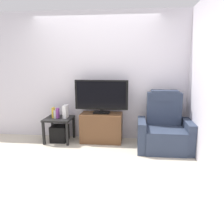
{
  "coord_description": "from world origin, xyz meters",
  "views": [
    {
      "loc": [
        0.81,
        -3.52,
        1.59
      ],
      "look_at": [
        0.39,
        0.5,
        0.7
      ],
      "focal_mm": 36.1,
      "sensor_mm": 36.0,
      "label": 1
    }
  ],
  "objects_px": {
    "tv_stand": "(102,127)",
    "recliner_armchair": "(164,130)",
    "side_table": "(59,122)",
    "subwoofer_box": "(60,133)",
    "television": "(101,96)",
    "book_middle": "(56,114)",
    "book_rightmost": "(58,113)",
    "book_leftmost": "(53,113)",
    "game_console": "(66,112)"
  },
  "relations": [
    {
      "from": "tv_stand",
      "to": "recliner_armchair",
      "type": "distance_m",
      "value": 1.25
    },
    {
      "from": "side_table",
      "to": "book_leftmost",
      "type": "height_order",
      "value": "book_leftmost"
    },
    {
      "from": "subwoofer_box",
      "to": "book_leftmost",
      "type": "distance_m",
      "value": 0.45
    },
    {
      "from": "book_middle",
      "to": "tv_stand",
      "type": "bearing_deg",
      "value": 5.54
    },
    {
      "from": "side_table",
      "to": "book_rightmost",
      "type": "xyz_separation_m",
      "value": [
        -0.01,
        -0.02,
        0.18
      ]
    },
    {
      "from": "recliner_armchair",
      "to": "game_console",
      "type": "relative_size",
      "value": 4.19
    },
    {
      "from": "tv_stand",
      "to": "game_console",
      "type": "distance_m",
      "value": 0.8
    },
    {
      "from": "side_table",
      "to": "book_leftmost",
      "type": "bearing_deg",
      "value": -168.69
    },
    {
      "from": "television",
      "to": "book_middle",
      "type": "xyz_separation_m",
      "value": [
        -0.92,
        -0.11,
        -0.37
      ]
    },
    {
      "from": "book_leftmost",
      "to": "book_middle",
      "type": "height_order",
      "value": "book_leftmost"
    },
    {
      "from": "subwoofer_box",
      "to": "book_rightmost",
      "type": "bearing_deg",
      "value": -116.21
    },
    {
      "from": "tv_stand",
      "to": "side_table",
      "type": "relative_size",
      "value": 1.53
    },
    {
      "from": "book_rightmost",
      "to": "game_console",
      "type": "relative_size",
      "value": 0.78
    },
    {
      "from": "recliner_armchair",
      "to": "subwoofer_box",
      "type": "relative_size",
      "value": 3.33
    },
    {
      "from": "television",
      "to": "recliner_armchair",
      "type": "relative_size",
      "value": 0.98
    },
    {
      "from": "tv_stand",
      "to": "side_table",
      "type": "distance_m",
      "value": 0.88
    },
    {
      "from": "television",
      "to": "book_leftmost",
      "type": "relative_size",
      "value": 4.94
    },
    {
      "from": "book_middle",
      "to": "side_table",
      "type": "bearing_deg",
      "value": 20.46
    },
    {
      "from": "book_rightmost",
      "to": "game_console",
      "type": "xyz_separation_m",
      "value": [
        0.15,
        0.03,
        0.03
      ]
    },
    {
      "from": "tv_stand",
      "to": "book_rightmost",
      "type": "distance_m",
      "value": 0.93
    },
    {
      "from": "book_leftmost",
      "to": "tv_stand",
      "type": "bearing_deg",
      "value": 5.28
    },
    {
      "from": "book_rightmost",
      "to": "recliner_armchair",
      "type": "bearing_deg",
      "value": -5.11
    },
    {
      "from": "side_table",
      "to": "subwoofer_box",
      "type": "distance_m",
      "value": 0.25
    },
    {
      "from": "recliner_armchair",
      "to": "side_table",
      "type": "height_order",
      "value": "recliner_armchair"
    },
    {
      "from": "tv_stand",
      "to": "recliner_armchair",
      "type": "bearing_deg",
      "value": -12.78
    },
    {
      "from": "recliner_armchair",
      "to": "subwoofer_box",
      "type": "bearing_deg",
      "value": -176.51
    },
    {
      "from": "subwoofer_box",
      "to": "side_table",
      "type": "bearing_deg",
      "value": -90.0
    },
    {
      "from": "side_table",
      "to": "book_middle",
      "type": "distance_m",
      "value": 0.17
    },
    {
      "from": "recliner_armchair",
      "to": "subwoofer_box",
      "type": "distance_m",
      "value": 2.11
    },
    {
      "from": "side_table",
      "to": "book_middle",
      "type": "bearing_deg",
      "value": -159.54
    },
    {
      "from": "recliner_armchair",
      "to": "side_table",
      "type": "bearing_deg",
      "value": -176.51
    },
    {
      "from": "subwoofer_box",
      "to": "book_leftmost",
      "type": "height_order",
      "value": "book_leftmost"
    },
    {
      "from": "recliner_armchair",
      "to": "book_leftmost",
      "type": "height_order",
      "value": "recliner_armchair"
    },
    {
      "from": "television",
      "to": "game_console",
      "type": "height_order",
      "value": "television"
    },
    {
      "from": "tv_stand",
      "to": "recliner_armchair",
      "type": "relative_size",
      "value": 0.77
    },
    {
      "from": "television",
      "to": "subwoofer_box",
      "type": "distance_m",
      "value": 1.17
    },
    {
      "from": "subwoofer_box",
      "to": "book_rightmost",
      "type": "distance_m",
      "value": 0.43
    },
    {
      "from": "television",
      "to": "recliner_armchair",
      "type": "xyz_separation_m",
      "value": [
        1.22,
        -0.3,
        -0.57
      ]
    },
    {
      "from": "side_table",
      "to": "game_console",
      "type": "bearing_deg",
      "value": 3.95
    },
    {
      "from": "television",
      "to": "recliner_armchair",
      "type": "distance_m",
      "value": 1.38
    },
    {
      "from": "book_rightmost",
      "to": "subwoofer_box",
      "type": "bearing_deg",
      "value": 63.79
    },
    {
      "from": "subwoofer_box",
      "to": "book_middle",
      "type": "relative_size",
      "value": 2.01
    },
    {
      "from": "tv_stand",
      "to": "book_rightmost",
      "type": "height_order",
      "value": "book_rightmost"
    },
    {
      "from": "television",
      "to": "recliner_armchair",
      "type": "bearing_deg",
      "value": -13.61
    },
    {
      "from": "game_console",
      "to": "recliner_armchair",
      "type": "bearing_deg",
      "value": -6.39
    },
    {
      "from": "recliner_armchair",
      "to": "book_rightmost",
      "type": "relative_size",
      "value": 5.38
    },
    {
      "from": "subwoofer_box",
      "to": "book_middle",
      "type": "height_order",
      "value": "book_middle"
    },
    {
      "from": "recliner_armchair",
      "to": "game_console",
      "type": "distance_m",
      "value": 1.97
    },
    {
      "from": "book_rightmost",
      "to": "game_console",
      "type": "distance_m",
      "value": 0.16
    },
    {
      "from": "book_leftmost",
      "to": "recliner_armchair",
      "type": "bearing_deg",
      "value": -4.9
    }
  ]
}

